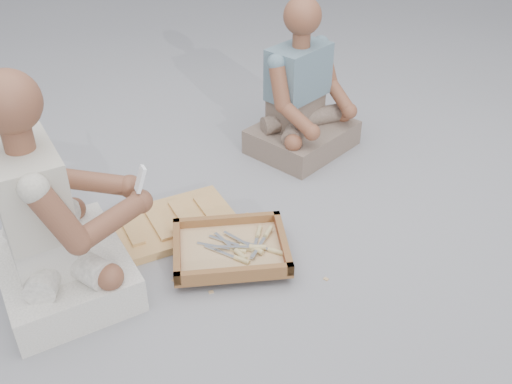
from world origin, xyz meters
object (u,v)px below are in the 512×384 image
object	(u,v)px
tool_tray	(231,249)
carved_panel	(172,224)
craftsman	(51,224)

from	to	relation	value
tool_tray	carved_panel	bearing A→B (deg)	123.69
carved_panel	craftsman	bearing A→B (deg)	-150.97
carved_panel	craftsman	xyz separation A→B (m)	(-0.48, -0.27, 0.30)
tool_tray	craftsman	size ratio (longest dim) A/B	0.58
carved_panel	craftsman	distance (m)	0.62
carved_panel	craftsman	world-z (taller)	craftsman
carved_panel	tool_tray	distance (m)	0.36
craftsman	tool_tray	bearing A→B (deg)	74.02
carved_panel	tool_tray	xyz separation A→B (m)	(0.20, -0.30, 0.04)
carved_panel	tool_tray	world-z (taller)	tool_tray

